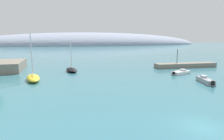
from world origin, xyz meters
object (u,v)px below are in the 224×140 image
sailboat_black_mid_mooring (72,70)px  motorboat_white_alongside_breakwater (181,72)px  motorboat_grey_foreground (205,80)px  harbor_lamp_post (177,54)px  sailboat_yellow_near_shore (33,78)px

sailboat_black_mid_mooring → motorboat_white_alongside_breakwater: sailboat_black_mid_mooring is taller
motorboat_grey_foreground → motorboat_white_alongside_breakwater: 9.01m
sailboat_black_mid_mooring → motorboat_grey_foreground: (23.34, -19.41, -0.05)m
harbor_lamp_post → sailboat_yellow_near_shore: bearing=-169.2°
harbor_lamp_post → sailboat_black_mid_mooring: bearing=177.6°
sailboat_black_mid_mooring → motorboat_grey_foreground: size_ratio=1.37×
sailboat_yellow_near_shore → motorboat_white_alongside_breakwater: size_ratio=1.77×
motorboat_white_alongside_breakwater → harbor_lamp_post: size_ratio=1.27×
sailboat_yellow_near_shore → motorboat_white_alongside_breakwater: (32.47, -2.04, -0.21)m
sailboat_yellow_near_shore → harbor_lamp_post: sailboat_yellow_near_shore is taller
sailboat_black_mid_mooring → motorboat_grey_foreground: bearing=40.7°
sailboat_black_mid_mooring → motorboat_white_alongside_breakwater: 26.54m
sailboat_black_mid_mooring → harbor_lamp_post: sailboat_black_mid_mooring is taller
motorboat_white_alongside_breakwater → sailboat_yellow_near_shore: bearing=158.4°
sailboat_black_mid_mooring → motorboat_white_alongside_breakwater: bearing=57.2°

